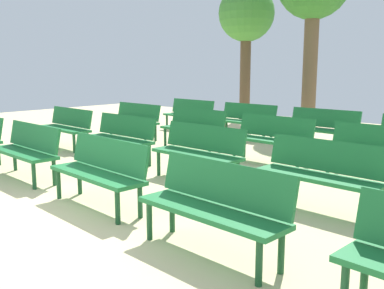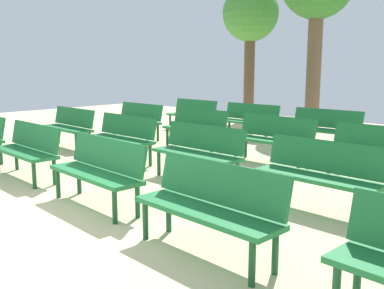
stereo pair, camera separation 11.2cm
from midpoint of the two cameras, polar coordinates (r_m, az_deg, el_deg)
bench_r0_c1 at (r=7.56m, az=-20.04°, el=-0.33°), size 1.63×0.58×0.87m
bench_r0_c2 at (r=5.76m, az=-11.35°, el=-2.98°), size 1.63×0.61×0.87m
bench_r0_c3 at (r=4.23m, az=3.13°, el=-7.51°), size 1.63×0.58×0.87m
bench_r1_c0 at (r=10.23m, az=-15.28°, el=2.46°), size 1.63×0.58×0.87m
bench_r1_c1 at (r=8.46m, az=-8.58°, el=1.21°), size 1.62×0.54×0.87m
bench_r1_c2 at (r=6.94m, az=1.41°, el=-0.60°), size 1.62×0.54×0.87m
bench_r1_c3 at (r=5.72m, az=16.73°, el=-3.31°), size 1.63×0.58×0.87m
bench_r2_c0 at (r=11.22m, az=-6.80°, el=3.38°), size 1.63×0.57×0.87m
bench_r2_c1 at (r=9.70m, az=0.84°, el=2.42°), size 1.63×0.60×0.87m
bench_r2_c2 at (r=8.36m, az=10.82°, el=1.04°), size 1.62×0.55×0.87m
bench_r2_c3 at (r=7.45m, az=23.39°, el=-0.69°), size 1.62×0.57×0.87m
bench_r3_c0 at (r=12.46m, az=0.31°, el=4.10°), size 1.63×0.61×0.87m
bench_r3_c1 at (r=11.11m, az=7.64°, el=3.30°), size 1.62×0.55×0.87m
bench_r3_c2 at (r=10.01m, az=17.04°, el=2.22°), size 1.62×0.55×0.87m
tree_1 at (r=15.50m, az=7.78°, el=16.06°), size 1.88×1.88×4.50m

